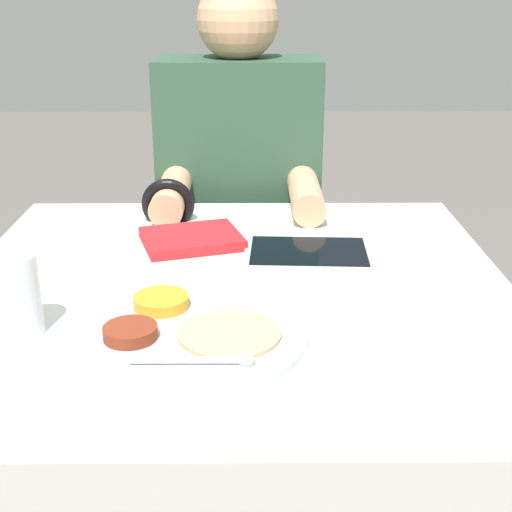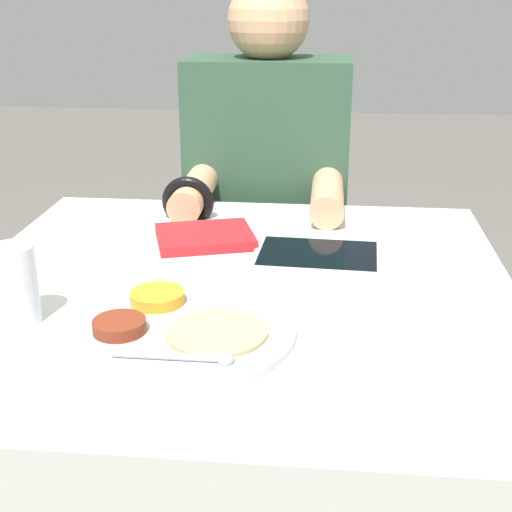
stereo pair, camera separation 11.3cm
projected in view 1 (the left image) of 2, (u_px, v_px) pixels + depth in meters
name	position (u px, v px, depth m)	size (l,w,h in m)	color
dining_table	(236.00, 471.00, 1.30)	(0.92, 0.92, 0.74)	silver
thali_tray	(186.00, 331.00, 1.00)	(0.34, 0.34, 0.03)	#B7BABF
red_notebook	(192.00, 240.00, 1.35)	(0.21, 0.19, 0.02)	silver
tablet_device	(308.00, 253.00, 1.30)	(0.24, 0.18, 0.01)	#B7B7BC
person_diner	(241.00, 248.00, 1.81)	(0.39, 0.45, 1.22)	black
drinking_glass	(18.00, 295.00, 0.99)	(0.06, 0.06, 0.12)	silver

